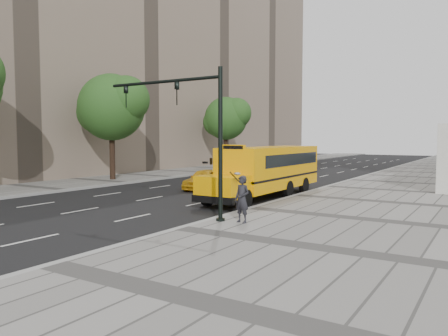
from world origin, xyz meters
The scene contains 13 objects.
ground centered at (0.00, 0.00, 0.00)m, with size 140.00×140.00×0.00m, color black.
sidewalk_museum centered at (12.00, 0.00, 0.07)m, with size 12.00×140.00×0.15m, color gray.
sidewalk_far centered at (-11.00, 0.00, 0.07)m, with size 6.00×140.00×0.15m, color gray.
curb_museum centered at (6.00, 0.00, 0.07)m, with size 0.30×140.00×0.15m, color gray.
curb_far centered at (-8.00, 0.00, 0.07)m, with size 0.30×140.00×0.15m, color gray.
building_far centered at (-19.00, 10.00, 16.00)m, with size 10.00×80.00×32.00m, color #7E6C5C.
tree_b centered at (-10.40, 1.11, 6.05)m, with size 6.05×5.38×8.69m.
tree_c centered at (-10.41, 18.59, 5.80)m, with size 5.52×4.91×8.21m.
school_bus centered at (4.50, -0.53, 1.76)m, with size 2.96×11.56×3.19m.
taxi_near centered at (-0.79, 0.38, 0.72)m, with size 1.70×4.21×1.44m, color orange.
taxi_far centered at (-4.59, 9.24, 0.72)m, with size 1.51×4.34×1.43m, color orange.
pedestrian centered at (7.53, -9.04, 1.10)m, with size 0.69×0.45×1.90m, color black.
traffic_signal centered at (5.19, -9.19, 4.09)m, with size 6.18×0.36×6.40m.
Camera 1 is at (16.16, -24.08, 3.56)m, focal length 35.00 mm.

